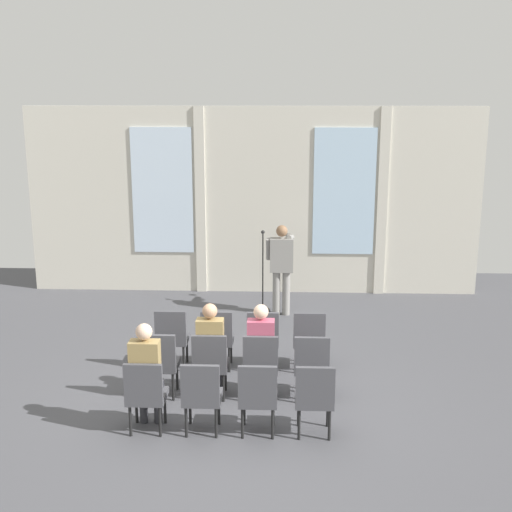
# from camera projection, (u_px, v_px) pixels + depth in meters

# --- Properties ---
(ground_plane) EXTENTS (13.79, 13.79, 0.00)m
(ground_plane) POSITION_uv_depth(u_px,v_px,m) (234.00, 409.00, 8.82)
(ground_plane) COLOR #4C4C51
(rear_partition) EXTENTS (9.07, 0.14, 3.75)m
(rear_partition) POSITION_uv_depth(u_px,v_px,m) (254.00, 201.00, 13.50)
(rear_partition) COLOR beige
(rear_partition) RESTS_ON ground
(speaker) EXTENTS (0.52, 0.69, 1.69)m
(speaker) POSITION_uv_depth(u_px,v_px,m) (281.00, 263.00, 12.29)
(speaker) COLOR gray
(speaker) RESTS_ON ground
(mic_stand) EXTENTS (0.28, 0.28, 1.55)m
(mic_stand) POSITION_uv_depth(u_px,v_px,m) (263.00, 294.00, 12.62)
(mic_stand) COLOR black
(mic_stand) RESTS_ON ground
(chair_r0_c0) EXTENTS (0.46, 0.44, 0.94)m
(chair_r0_c0) POSITION_uv_depth(u_px,v_px,m) (172.00, 335.00, 9.96)
(chair_r0_c0) COLOR black
(chair_r0_c0) RESTS_ON ground
(chair_r0_c1) EXTENTS (0.46, 0.44, 0.94)m
(chair_r0_c1) POSITION_uv_depth(u_px,v_px,m) (217.00, 336.00, 9.93)
(chair_r0_c1) COLOR black
(chair_r0_c1) RESTS_ON ground
(chair_r0_c2) EXTENTS (0.46, 0.44, 0.94)m
(chair_r0_c2) POSITION_uv_depth(u_px,v_px,m) (263.00, 336.00, 9.90)
(chair_r0_c2) COLOR black
(chair_r0_c2) RESTS_ON ground
(chair_r0_c3) EXTENTS (0.46, 0.44, 0.94)m
(chair_r0_c3) POSITION_uv_depth(u_px,v_px,m) (309.00, 337.00, 9.87)
(chair_r0_c3) COLOR black
(chair_r0_c3) RESTS_ON ground
(chair_r1_c0) EXTENTS (0.46, 0.44, 0.94)m
(chair_r1_c0) POSITION_uv_depth(u_px,v_px,m) (160.00, 360.00, 9.02)
(chair_r1_c0) COLOR black
(chair_r1_c0) RESTS_ON ground
(chair_r1_c1) EXTENTS (0.46, 0.44, 0.94)m
(chair_r1_c1) POSITION_uv_depth(u_px,v_px,m) (210.00, 361.00, 8.99)
(chair_r1_c1) COLOR black
(chair_r1_c1) RESTS_ON ground
(audience_r1_c1) EXTENTS (0.36, 0.39, 1.33)m
(audience_r1_c1) POSITION_uv_depth(u_px,v_px,m) (211.00, 345.00, 9.02)
(audience_r1_c1) COLOR #2D2D33
(audience_r1_c1) RESTS_ON ground
(chair_r1_c2) EXTENTS (0.46, 0.44, 0.94)m
(chair_r1_c2) POSITION_uv_depth(u_px,v_px,m) (261.00, 362.00, 8.96)
(chair_r1_c2) COLOR black
(chair_r1_c2) RESTS_ON ground
(audience_r1_c2) EXTENTS (0.36, 0.39, 1.33)m
(audience_r1_c2) POSITION_uv_depth(u_px,v_px,m) (261.00, 346.00, 8.99)
(audience_r1_c2) COLOR #2D2D33
(audience_r1_c2) RESTS_ON ground
(chair_r1_c3) EXTENTS (0.46, 0.44, 0.94)m
(chair_r1_c3) POSITION_uv_depth(u_px,v_px,m) (311.00, 363.00, 8.93)
(chair_r1_c3) COLOR black
(chair_r1_c3) RESTS_ON ground
(chair_r2_c0) EXTENTS (0.46, 0.44, 0.94)m
(chair_r2_c0) POSITION_uv_depth(u_px,v_px,m) (146.00, 392.00, 8.08)
(chair_r2_c0) COLOR black
(chair_r2_c0) RESTS_ON ground
(audience_r2_c0) EXTENTS (0.36, 0.39, 1.39)m
(audience_r2_c0) POSITION_uv_depth(u_px,v_px,m) (146.00, 372.00, 8.10)
(audience_r2_c0) COLOR #2D2D33
(audience_r2_c0) RESTS_ON ground
(chair_r2_c1) EXTENTS (0.46, 0.44, 0.94)m
(chair_r2_c1) POSITION_uv_depth(u_px,v_px,m) (202.00, 393.00, 8.05)
(chair_r2_c1) COLOR black
(chair_r2_c1) RESTS_ON ground
(chair_r2_c2) EXTENTS (0.46, 0.44, 0.94)m
(chair_r2_c2) POSITION_uv_depth(u_px,v_px,m) (258.00, 394.00, 8.02)
(chair_r2_c2) COLOR black
(chair_r2_c2) RESTS_ON ground
(chair_r2_c3) EXTENTS (0.46, 0.44, 0.94)m
(chair_r2_c3) POSITION_uv_depth(u_px,v_px,m) (315.00, 395.00, 8.00)
(chair_r2_c3) COLOR black
(chair_r2_c3) RESTS_ON ground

